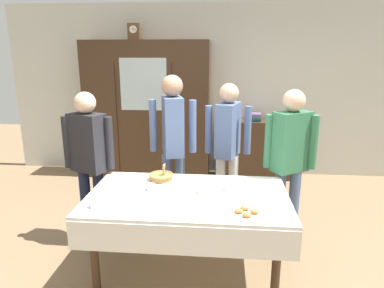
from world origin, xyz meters
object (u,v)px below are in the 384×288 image
(tea_cup_mid_left, at_px, (95,205))
(pastry_plate, at_px, (246,213))
(dining_table, at_px, (187,207))
(tea_cup_center, at_px, (201,191))
(tea_cup_front_edge, at_px, (228,188))
(bookshelf_low, at_px, (255,149))
(tea_cup_back_edge, at_px, (151,188))
(person_beside_shelf, at_px, (89,154))
(mantel_clock, at_px, (134,32))
(person_by_cabinet, at_px, (173,136))
(bread_basket, at_px, (161,176))
(book_stack, at_px, (256,117))
(wall_cabinet, at_px, (148,110))
(person_behind_table_right, at_px, (228,140))
(spoon_back_edge, at_px, (193,183))
(spoon_mid_left, at_px, (224,182))
(person_near_right_end, at_px, (290,153))

(tea_cup_mid_left, bearing_deg, pastry_plate, -0.39)
(dining_table, xyz_separation_m, tea_cup_center, (0.12, 0.05, 0.13))
(dining_table, height_order, tea_cup_mid_left, tea_cup_mid_left)
(tea_cup_center, height_order, tea_cup_front_edge, same)
(bookshelf_low, distance_m, tea_cup_front_edge, 2.55)
(bookshelf_low, relative_size, pastry_plate, 4.16)
(dining_table, bearing_deg, tea_cup_back_edge, 164.57)
(pastry_plate, xyz_separation_m, person_beside_shelf, (-1.54, 0.82, 0.19))
(mantel_clock, relative_size, person_by_cabinet, 0.14)
(tea_cup_back_edge, bearing_deg, tea_cup_mid_left, -133.04)
(mantel_clock, relative_size, tea_cup_mid_left, 1.85)
(mantel_clock, xyz_separation_m, bread_basket, (0.77, -2.22, -1.45))
(mantel_clock, xyz_separation_m, tea_cup_center, (1.18, -2.54, -1.46))
(bookshelf_low, distance_m, pastry_plate, 2.99)
(dining_table, bearing_deg, book_stack, 73.07)
(book_stack, relative_size, tea_cup_mid_left, 1.82)
(wall_cabinet, distance_m, book_stack, 1.71)
(dining_table, xyz_separation_m, bread_basket, (-0.29, 0.37, 0.13))
(tea_cup_back_edge, distance_m, bread_basket, 0.28)
(mantel_clock, distance_m, person_behind_table_right, 2.42)
(spoon_back_edge, bearing_deg, tea_cup_mid_left, -139.72)
(pastry_plate, bearing_deg, wall_cabinet, 115.51)
(bookshelf_low, height_order, tea_cup_front_edge, bookshelf_low)
(tea_cup_back_edge, height_order, spoon_mid_left, tea_cup_back_edge)
(tea_cup_front_edge, relative_size, pastry_plate, 0.46)
(tea_cup_front_edge, bearing_deg, person_by_cabinet, 127.88)
(book_stack, bearing_deg, bookshelf_low, -75.96)
(tea_cup_back_edge, relative_size, person_behind_table_right, 0.08)
(tea_cup_front_edge, height_order, bread_basket, bread_basket)
(person_near_right_end, distance_m, person_by_cabinet, 1.26)
(tea_cup_center, bearing_deg, tea_cup_front_edge, 22.87)
(spoon_mid_left, distance_m, person_near_right_end, 0.75)
(book_stack, relative_size, person_near_right_end, 0.15)
(person_beside_shelf, bearing_deg, pastry_plate, -28.11)
(tea_cup_mid_left, xyz_separation_m, person_beside_shelf, (-0.35, 0.82, 0.17))
(wall_cabinet, distance_m, person_by_cabinet, 1.77)
(pastry_plate, distance_m, person_beside_shelf, 1.76)
(book_stack, bearing_deg, person_behind_table_right, -106.32)
(tea_cup_center, bearing_deg, person_beside_shelf, 158.74)
(person_beside_shelf, bearing_deg, wall_cabinet, 85.64)
(person_beside_shelf, bearing_deg, tea_cup_front_edge, -14.25)
(bread_basket, xyz_separation_m, person_near_right_end, (1.26, 0.28, 0.19))
(tea_cup_back_edge, height_order, tea_cup_center, same)
(bookshelf_low, height_order, bread_basket, bread_basket)
(person_beside_shelf, bearing_deg, person_by_cabinet, 27.98)
(wall_cabinet, xyz_separation_m, tea_cup_front_edge, (1.25, -2.44, -0.28))
(book_stack, distance_m, person_near_right_end, 2.00)
(dining_table, height_order, tea_cup_front_edge, tea_cup_front_edge)
(spoon_mid_left, xyz_separation_m, person_by_cabinet, (-0.57, 0.58, 0.29))
(bread_basket, distance_m, person_behind_table_right, 0.99)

